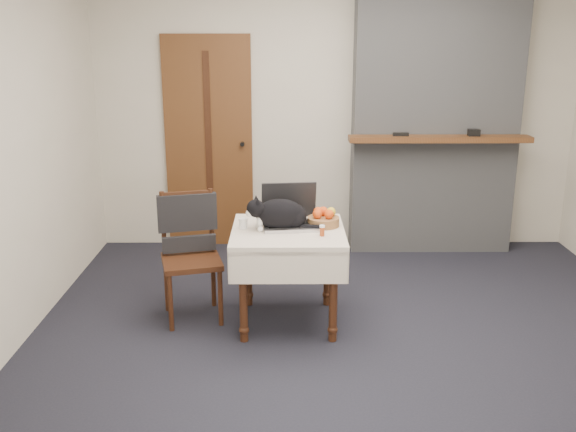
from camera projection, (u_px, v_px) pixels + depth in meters
name	position (u px, v px, depth m)	size (l,w,h in m)	color
ground	(354.00, 334.00, 4.46)	(4.50, 4.50, 0.00)	black
room_shell	(354.00, 70.00, 4.41)	(4.52, 4.01, 2.61)	beige
door	(209.00, 143.00, 6.07)	(0.82, 0.10, 2.00)	brown
chimney	(435.00, 113.00, 5.87)	(1.62, 0.48, 2.60)	gray
side_table	(288.00, 245.00, 4.48)	(0.78, 0.78, 0.70)	#3B2010
laptop	(290.00, 215.00, 4.53)	(0.42, 0.37, 0.29)	#B7B7BC
cat	(281.00, 214.00, 4.43)	(0.52, 0.26, 0.25)	black
cream_jar	(243.00, 223.00, 4.46)	(0.06, 0.06, 0.07)	white
pill_bottle	(322.00, 230.00, 4.30)	(0.04, 0.04, 0.08)	#A13C13
fruit_basket	(324.00, 219.00, 4.52)	(0.22, 0.22, 0.13)	#97663D
desk_clutter	(317.00, 227.00, 4.49)	(0.13, 0.01, 0.01)	black
chair	(189.00, 237.00, 4.63)	(0.50, 0.50, 0.92)	#3B2010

